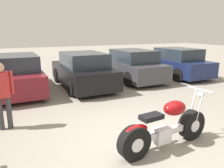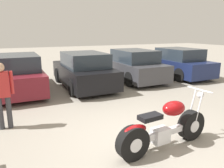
{
  "view_description": "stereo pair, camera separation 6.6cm",
  "coord_description": "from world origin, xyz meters",
  "views": [
    {
      "loc": [
        -2.54,
        -3.52,
        2.29
      ],
      "look_at": [
        0.04,
        1.84,
        0.85
      ],
      "focal_mm": 35.0,
      "sensor_mm": 36.0,
      "label": 1
    },
    {
      "loc": [
        -2.49,
        -3.55,
        2.29
      ],
      "look_at": [
        0.04,
        1.84,
        0.85
      ],
      "focal_mm": 35.0,
      "sensor_mm": 36.0,
      "label": 2
    }
  ],
  "objects": [
    {
      "name": "parked_car_black",
      "position": [
        0.26,
        5.12,
        0.68
      ],
      "size": [
        1.81,
        4.08,
        1.45
      ],
      "color": "black",
      "rests_on": "ground_plane"
    },
    {
      "name": "parked_car_navy",
      "position": [
        5.36,
        5.27,
        0.68
      ],
      "size": [
        1.81,
        4.08,
        1.45
      ],
      "color": "#19234C",
      "rests_on": "ground_plane"
    },
    {
      "name": "parked_car_maroon",
      "position": [
        -2.29,
        5.43,
        0.68
      ],
      "size": [
        1.81,
        4.08,
        1.45
      ],
      "color": "maroon",
      "rests_on": "ground_plane"
    },
    {
      "name": "parked_car_dark_grey",
      "position": [
        2.81,
        5.45,
        0.68
      ],
      "size": [
        1.81,
        4.08,
        1.45
      ],
      "color": "#3D3D42",
      "rests_on": "ground_plane"
    },
    {
      "name": "person_standing",
      "position": [
        -2.72,
        1.98,
        0.94
      ],
      "size": [
        0.52,
        0.21,
        1.6
      ],
      "color": "#38383D",
      "rests_on": "ground_plane"
    },
    {
      "name": "ground_plane",
      "position": [
        0.0,
        0.0,
        0.0
      ],
      "size": [
        60.0,
        60.0,
        0.0
      ],
      "primitive_type": "plane",
      "color": "gray"
    },
    {
      "name": "motorcycle",
      "position": [
        0.13,
        -0.39,
        0.43
      ],
      "size": [
        2.2,
        0.62,
        1.1
      ],
      "color": "black",
      "rests_on": "ground_plane"
    }
  ]
}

